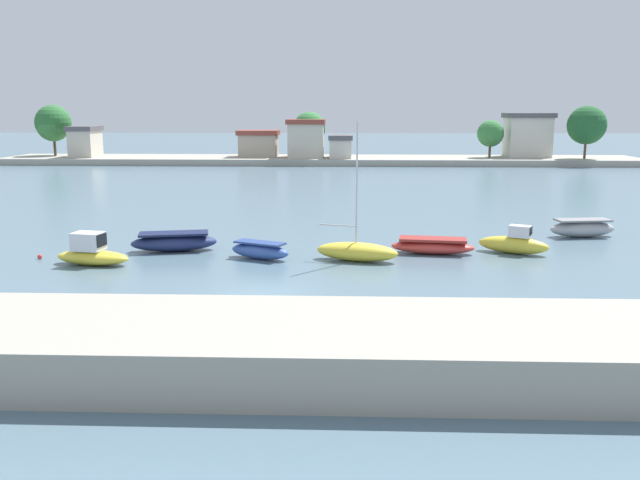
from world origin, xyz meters
TOP-DOWN VIEW (x-y plane):
  - ground_plane at (0.00, 0.00)m, footprint 400.00×400.00m
  - seawall_embankment at (0.00, -8.86)m, footprint 75.30×6.02m
  - moored_boat_0 at (-9.62, 5.43)m, footprint 4.24×2.15m
  - moored_boat_1 at (-6.16, 9.04)m, footprint 5.13×2.66m
  - moored_boat_2 at (-0.93, 7.16)m, footprint 3.69×2.48m
  - moored_boat_3 at (4.38, 6.86)m, footprint 4.74×2.63m
  - moored_boat_4 at (8.71, 8.91)m, footprint 4.85×2.18m
  - moored_boat_5 at (13.34, 9.09)m, footprint 4.05×2.78m
  - moored_boat_6 at (18.97, 14.35)m, footprint 4.44×2.13m
  - mooring_buoy_3 at (-6.72, 13.25)m, footprint 0.28×0.28m
  - mooring_buoy_4 at (-13.01, 6.68)m, footprint 0.25×0.25m
  - distant_shoreline at (-0.87, 72.79)m, footprint 94.52×11.79m

SIDE VIEW (x-z plane):
  - ground_plane at x=0.00m, z-range 0.00..0.00m
  - mooring_buoy_4 at x=-13.01m, z-range 0.00..0.25m
  - mooring_buoy_3 at x=-6.72m, z-range 0.00..0.28m
  - moored_boat_4 at x=8.71m, z-range -0.02..0.87m
  - moored_boat_2 at x=-0.93m, z-range -0.02..0.94m
  - moored_boat_1 at x=-6.16m, z-range -0.02..1.07m
  - moored_boat_3 at x=4.38m, z-range -3.19..4.27m
  - moored_boat_6 at x=18.97m, z-range -0.02..1.13m
  - moored_boat_5 at x=13.34m, z-range -0.24..1.39m
  - moored_boat_0 at x=-9.62m, z-range -0.25..1.47m
  - seawall_embankment at x=0.00m, z-range 0.00..1.63m
  - distant_shoreline at x=-0.87m, z-range -1.60..7.07m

